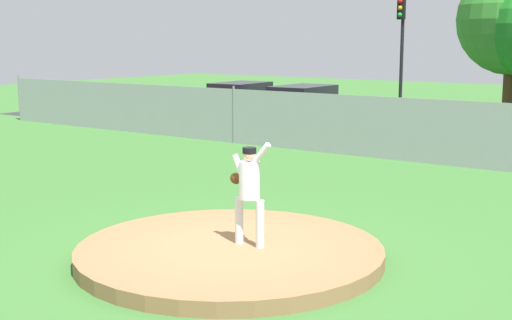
{
  "coord_description": "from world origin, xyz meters",
  "views": [
    {
      "loc": [
        6.48,
        -8.36,
        3.38
      ],
      "look_at": [
        -0.4,
        1.25,
        1.36
      ],
      "focal_mm": 49.62,
      "sensor_mm": 36.0,
      "label": 1
    }
  ],
  "objects_px": {
    "parked_car_charcoal": "(303,108)",
    "traffic_light_near": "(401,37)",
    "baseball": "(239,222)",
    "parked_car_red": "(241,104)",
    "pitcher_youth": "(249,186)"
  },
  "relations": [
    {
      "from": "baseball",
      "to": "parked_car_red",
      "type": "height_order",
      "value": "parked_car_red"
    },
    {
      "from": "pitcher_youth",
      "to": "parked_car_red",
      "type": "height_order",
      "value": "pitcher_youth"
    },
    {
      "from": "baseball",
      "to": "traffic_light_near",
      "type": "xyz_separation_m",
      "value": [
        -5.04,
        17.71,
        3.19
      ]
    },
    {
      "from": "pitcher_youth",
      "to": "traffic_light_near",
      "type": "height_order",
      "value": "traffic_light_near"
    },
    {
      "from": "pitcher_youth",
      "to": "parked_car_charcoal",
      "type": "xyz_separation_m",
      "value": [
        -7.93,
        14.31,
        -0.38
      ]
    },
    {
      "from": "parked_car_charcoal",
      "to": "traffic_light_near",
      "type": "height_order",
      "value": "traffic_light_near"
    },
    {
      "from": "parked_car_charcoal",
      "to": "parked_car_red",
      "type": "height_order",
      "value": "parked_car_red"
    },
    {
      "from": "baseball",
      "to": "traffic_light_near",
      "type": "distance_m",
      "value": 18.69
    },
    {
      "from": "pitcher_youth",
      "to": "traffic_light_near",
      "type": "distance_m",
      "value": 19.69
    },
    {
      "from": "pitcher_youth",
      "to": "parked_car_red",
      "type": "xyz_separation_m",
      "value": [
        -10.8,
        14.2,
        -0.38
      ]
    },
    {
      "from": "pitcher_youth",
      "to": "baseball",
      "type": "height_order",
      "value": "pitcher_youth"
    },
    {
      "from": "baseball",
      "to": "parked_car_charcoal",
      "type": "height_order",
      "value": "parked_car_charcoal"
    },
    {
      "from": "baseball",
      "to": "parked_car_red",
      "type": "xyz_separation_m",
      "value": [
        -9.92,
        13.27,
        0.53
      ]
    },
    {
      "from": "parked_car_red",
      "to": "traffic_light_near",
      "type": "relative_size",
      "value": 0.9
    },
    {
      "from": "parked_car_red",
      "to": "parked_car_charcoal",
      "type": "bearing_deg",
      "value": 2.15
    }
  ]
}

